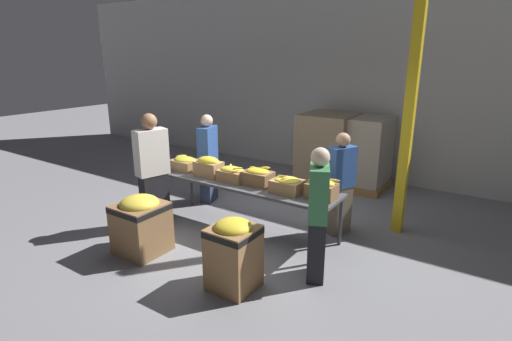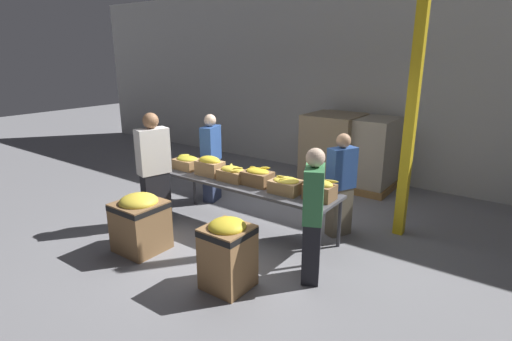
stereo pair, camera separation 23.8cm
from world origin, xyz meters
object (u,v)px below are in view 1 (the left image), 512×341
(banana_box_1, at_px, (209,166))
(banana_box_5, at_px, (322,188))
(volunteer_0, at_px, (340,185))
(volunteer_2, at_px, (208,159))
(donation_bin_0, at_px, (141,223))
(donation_bin_1, at_px, (234,252))
(pallet_stack_0, at_px, (328,149))
(banana_box_2, at_px, (232,174))
(pallet_stack_2, at_px, (332,148))
(banana_box_0, at_px, (185,163))
(volunteer_1, at_px, (318,216))
(banana_box_3, at_px, (258,176))
(support_pillar, at_px, (411,98))
(volunteer_3, at_px, (153,172))
(pallet_stack_1, at_px, (361,153))
(banana_box_4, at_px, (287,185))
(sorting_table, at_px, (246,186))

(banana_box_1, distance_m, banana_box_5, 1.90)
(volunteer_0, xyz_separation_m, volunteer_2, (-2.48, -0.04, 0.03))
(banana_box_1, xyz_separation_m, donation_bin_0, (-0.07, -1.34, -0.48))
(donation_bin_1, relative_size, pallet_stack_0, 0.59)
(banana_box_2, distance_m, pallet_stack_2, 3.07)
(banana_box_0, height_order, pallet_stack_2, pallet_stack_2)
(banana_box_1, height_order, volunteer_1, volunteer_1)
(banana_box_3, bearing_deg, volunteer_0, 33.32)
(banana_box_5, relative_size, pallet_stack_2, 0.29)
(banana_box_3, bearing_deg, banana_box_2, -171.07)
(banana_box_5, relative_size, pallet_stack_0, 0.29)
(banana_box_5, height_order, support_pillar, support_pillar)
(banana_box_5, xyz_separation_m, support_pillar, (0.73, 1.22, 1.11))
(donation_bin_1, height_order, pallet_stack_2, pallet_stack_2)
(volunteer_0, bearing_deg, volunteer_2, -63.76)
(volunteer_3, xyz_separation_m, donation_bin_1, (2.04, -0.70, -0.43))
(volunteer_2, bearing_deg, banana_box_3, 51.65)
(volunteer_1, bearing_deg, pallet_stack_1, -13.54)
(banana_box_4, bearing_deg, support_pillar, 46.08)
(volunteer_2, distance_m, pallet_stack_0, 2.55)
(banana_box_0, relative_size, donation_bin_1, 0.50)
(volunteer_1, height_order, support_pillar, support_pillar)
(banana_box_2, xyz_separation_m, banana_box_4, (0.93, 0.03, -0.01))
(banana_box_0, distance_m, volunteer_2, 0.63)
(banana_box_2, bearing_deg, sorting_table, 15.23)
(sorting_table, relative_size, banana_box_0, 6.82)
(banana_box_4, relative_size, volunteer_2, 0.27)
(pallet_stack_2, bearing_deg, volunteer_1, -69.19)
(volunteer_2, distance_m, pallet_stack_1, 3.05)
(volunteer_3, relative_size, support_pillar, 0.44)
(support_pillar, xyz_separation_m, pallet_stack_0, (-1.87, 1.56, -1.29))
(volunteer_1, xyz_separation_m, volunteer_3, (-2.73, -0.01, 0.08))
(volunteer_1, relative_size, donation_bin_0, 2.00)
(sorting_table, height_order, banana_box_3, banana_box_3)
(sorting_table, relative_size, banana_box_5, 7.02)
(banana_box_0, bearing_deg, donation_bin_1, -34.25)
(banana_box_0, bearing_deg, volunteer_0, 15.18)
(support_pillar, bearing_deg, banana_box_1, -154.20)
(sorting_table, distance_m, donation_bin_0, 1.59)
(banana_box_2, height_order, volunteer_3, volunteer_3)
(banana_box_4, xyz_separation_m, volunteer_2, (-1.99, 0.66, -0.08))
(banana_box_2, relative_size, volunteer_0, 0.28)
(banana_box_2, distance_m, volunteer_0, 1.60)
(banana_box_3, bearing_deg, volunteer_2, 157.13)
(volunteer_0, bearing_deg, volunteer_1, 36.38)
(pallet_stack_2, bearing_deg, volunteer_3, -110.12)
(volunteer_3, height_order, pallet_stack_2, volunteer_3)
(volunteer_0, distance_m, volunteer_1, 1.35)
(volunteer_0, relative_size, pallet_stack_1, 1.08)
(banana_box_4, relative_size, donation_bin_1, 0.50)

